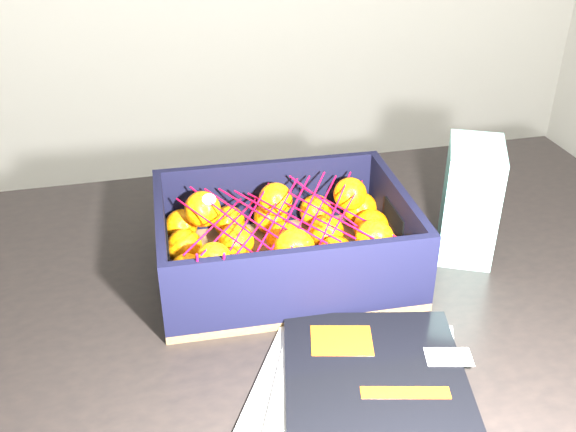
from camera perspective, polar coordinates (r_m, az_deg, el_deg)
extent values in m
cube|color=black|center=(0.97, 3.35, -6.60)|extent=(1.23, 0.84, 0.04)
cylinder|color=black|center=(1.50, -22.14, -12.24)|extent=(0.06, 0.06, 0.71)
cylinder|color=black|center=(1.64, 18.87, -7.30)|extent=(0.06, 0.06, 0.71)
cube|color=silver|center=(0.78, 4.74, -15.99)|extent=(0.31, 0.34, 0.01)
cube|color=silver|center=(0.78, 6.67, -15.36)|extent=(0.29, 0.33, 0.01)
cube|color=black|center=(0.78, 7.82, -14.86)|extent=(0.26, 0.31, 0.01)
cube|color=#D9550B|center=(0.83, 4.64, -10.64)|extent=(0.08, 0.07, 0.00)
cube|color=white|center=(0.83, 13.68, -11.72)|extent=(0.06, 0.04, 0.00)
cube|color=#D9550B|center=(0.78, 10.09, -14.76)|extent=(0.10, 0.04, 0.00)
cube|color=olive|center=(0.98, -0.35, -4.40)|extent=(0.36, 0.27, 0.01)
cube|color=black|center=(1.06, -1.67, 1.82)|extent=(0.36, 0.01, 0.12)
cube|color=black|center=(0.85, 1.30, -6.25)|extent=(0.36, 0.01, 0.12)
cube|color=black|center=(0.94, -10.73, -2.83)|extent=(0.01, 0.24, 0.12)
cube|color=black|center=(0.99, 9.43, -0.71)|extent=(0.01, 0.24, 0.12)
sphere|color=orange|center=(0.87, -8.35, -7.19)|extent=(0.05, 0.05, 0.05)
sphere|color=orange|center=(0.92, -8.68, -4.79)|extent=(0.05, 0.05, 0.05)
sphere|color=orange|center=(0.98, -8.92, -2.61)|extent=(0.05, 0.05, 0.05)
sphere|color=orange|center=(1.03, -9.18, -0.80)|extent=(0.05, 0.05, 0.05)
sphere|color=orange|center=(0.87, -3.84, -6.66)|extent=(0.05, 0.05, 0.05)
sphere|color=orange|center=(0.92, -4.27, -4.32)|extent=(0.06, 0.06, 0.06)
sphere|color=orange|center=(0.98, -4.49, -2.20)|extent=(0.05, 0.05, 0.05)
sphere|color=orange|center=(1.03, -5.11, -0.47)|extent=(0.05, 0.05, 0.05)
sphere|color=orange|center=(0.88, 1.06, -6.16)|extent=(0.05, 0.05, 0.05)
sphere|color=orange|center=(0.94, -0.14, -3.77)|extent=(0.05, 0.05, 0.05)
sphere|color=orange|center=(0.98, -0.45, -1.92)|extent=(0.05, 0.05, 0.05)
sphere|color=orange|center=(1.04, -1.51, -0.11)|extent=(0.05, 0.05, 0.05)
sphere|color=orange|center=(0.90, 5.20, -5.61)|extent=(0.05, 0.05, 0.05)
sphere|color=orange|center=(0.95, 4.16, -3.25)|extent=(0.05, 0.05, 0.05)
sphere|color=orange|center=(1.00, 3.36, -1.41)|extent=(0.05, 0.05, 0.05)
sphere|color=orange|center=(1.05, 2.40, 0.46)|extent=(0.05, 0.05, 0.05)
sphere|color=orange|center=(0.92, 9.55, -5.01)|extent=(0.05, 0.05, 0.05)
sphere|color=orange|center=(0.97, 8.22, -2.82)|extent=(0.05, 0.05, 0.05)
sphere|color=orange|center=(1.02, 7.20, -0.96)|extent=(0.06, 0.06, 0.06)
sphere|color=orange|center=(1.07, 6.24, 0.65)|extent=(0.05, 0.05, 0.05)
sphere|color=orange|center=(0.86, -6.43, -3.86)|extent=(0.05, 0.05, 0.05)
sphere|color=orange|center=(0.98, -7.38, 0.60)|extent=(0.05, 0.05, 0.05)
sphere|color=orange|center=(0.88, 0.55, -2.84)|extent=(0.06, 0.06, 0.06)
sphere|color=orange|center=(1.00, -1.08, 1.44)|extent=(0.05, 0.05, 0.05)
sphere|color=orange|center=(0.91, 7.47, -1.94)|extent=(0.05, 0.05, 0.05)
sphere|color=orange|center=(1.02, 5.37, 1.91)|extent=(0.05, 0.05, 0.05)
cylinder|color=red|center=(0.91, -6.26, -0.90)|extent=(0.10, 0.18, 0.00)
cylinder|color=red|center=(0.92, -5.01, -0.16)|extent=(0.10, 0.18, 0.02)
cylinder|color=red|center=(0.92, -3.69, 0.00)|extent=(0.10, 0.18, 0.00)
cylinder|color=red|center=(0.93, -2.43, 0.21)|extent=(0.10, 0.18, 0.01)
cylinder|color=red|center=(0.92, -0.93, 0.08)|extent=(0.10, 0.18, 0.01)
cylinder|color=red|center=(0.94, 0.26, 0.03)|extent=(0.10, 0.18, 0.02)
cylinder|color=red|center=(0.95, 1.47, 0.29)|extent=(0.10, 0.18, 0.02)
cylinder|color=red|center=(0.94, 2.92, 0.49)|extent=(0.10, 0.18, 0.01)
cylinder|color=red|center=(0.95, 4.06, 0.55)|extent=(0.10, 0.18, 0.03)
cylinder|color=red|center=(0.95, 5.44, 0.24)|extent=(0.10, 0.18, 0.01)
cylinder|color=red|center=(0.92, -6.32, -0.71)|extent=(0.10, 0.18, 0.03)
cylinder|color=red|center=(0.92, -4.95, -0.73)|extent=(0.10, 0.18, 0.03)
cylinder|color=red|center=(0.93, -3.64, -0.59)|extent=(0.10, 0.18, 0.02)
cylinder|color=red|center=(0.92, -2.26, -0.48)|extent=(0.10, 0.18, 0.02)
cylinder|color=red|center=(0.92, -0.97, 0.02)|extent=(0.10, 0.18, 0.02)
cylinder|color=red|center=(0.94, 0.21, 0.26)|extent=(0.10, 0.18, 0.02)
cylinder|color=red|center=(0.93, 1.61, 0.49)|extent=(0.10, 0.18, 0.02)
cylinder|color=red|center=(0.95, 2.74, 0.66)|extent=(0.10, 0.18, 0.01)
cylinder|color=red|center=(0.95, 4.10, 0.67)|extent=(0.10, 0.18, 0.02)
cylinder|color=red|center=(0.96, 5.27, 0.99)|extent=(0.10, 0.18, 0.03)
cylinder|color=red|center=(0.82, -7.75, -5.17)|extent=(0.00, 0.03, 0.09)
cylinder|color=red|center=(0.83, -5.67, -4.96)|extent=(0.01, 0.04, 0.08)
cube|color=silver|center=(1.02, 15.44, 1.35)|extent=(0.12, 0.14, 0.17)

